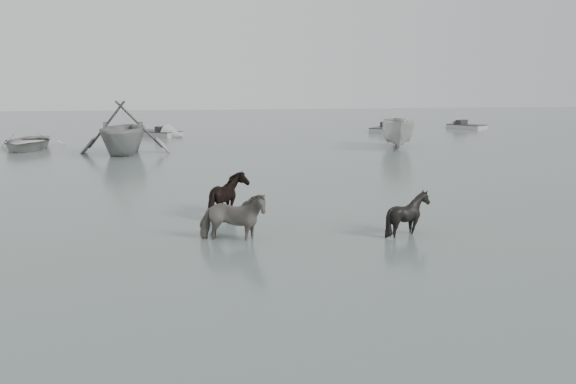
# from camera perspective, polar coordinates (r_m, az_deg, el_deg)

# --- Properties ---
(ground) EXTENTS (140.00, 140.00, 0.00)m
(ground) POSITION_cam_1_polar(r_m,az_deg,el_deg) (14.66, 2.55, -4.02)
(ground) COLOR #4E5D59
(ground) RESTS_ON ground
(pony_pinto) EXTENTS (1.84, 1.15, 1.44)m
(pony_pinto) POSITION_cam_1_polar(r_m,az_deg,el_deg) (13.70, -5.68, -2.02)
(pony_pinto) COLOR black
(pony_pinto) RESTS_ON ground
(pony_dark) EXTENTS (1.33, 1.51, 1.42)m
(pony_dark) POSITION_cam_1_polar(r_m,az_deg,el_deg) (16.37, -5.97, 0.06)
(pony_dark) COLOR black
(pony_dark) RESTS_ON ground
(pony_black) EXTENTS (1.45, 1.37, 1.30)m
(pony_black) POSITION_cam_1_polar(r_m,az_deg,el_deg) (14.57, 12.12, -1.72)
(pony_black) COLOR black
(pony_black) RESTS_ON ground
(rowboat_lead) EXTENTS (3.85, 5.28, 1.07)m
(rowboat_lead) POSITION_cam_1_polar(r_m,az_deg,el_deg) (36.36, -25.03, 4.81)
(rowboat_lead) COLOR #B4B4AF
(rowboat_lead) RESTS_ON ground
(rowboat_trail) EXTENTS (5.36, 6.10, 3.04)m
(rowboat_trail) POSITION_cam_1_polar(r_m,az_deg,el_deg) (31.95, -16.39, 6.46)
(rowboat_trail) COLOR gray
(rowboat_trail) RESTS_ON ground
(boat_small) EXTENTS (3.32, 5.40, 1.96)m
(boat_small) POSITION_cam_1_polar(r_m,az_deg,el_deg) (34.26, 11.14, 6.06)
(boat_small) COLOR #B3B3AE
(boat_small) RESTS_ON ground
(skiff_port) EXTENTS (4.07, 4.57, 0.75)m
(skiff_port) POSITION_cam_1_polar(r_m,az_deg,el_deg) (45.52, 9.87, 6.51)
(skiff_port) COLOR #9EA09E
(skiff_port) RESTS_ON ground
(skiff_mid) EXTENTS (4.86, 4.72, 0.75)m
(skiff_mid) POSITION_cam_1_polar(r_m,az_deg,el_deg) (42.36, -13.19, 6.06)
(skiff_mid) COLOR #989B98
(skiff_mid) RESTS_ON ground
(skiff_star) EXTENTS (3.54, 4.32, 0.75)m
(skiff_star) POSITION_cam_1_polar(r_m,az_deg,el_deg) (50.12, 17.71, 6.55)
(skiff_star) COLOR #A9AAA5
(skiff_star) RESTS_ON ground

